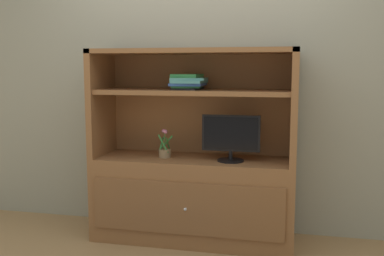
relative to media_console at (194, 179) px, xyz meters
The scene contains 5 objects.
painted_rear_wall 0.97m from the media_console, 90.00° to the left, with size 6.00×0.10×2.80m, color gray.
media_console is the anchor object (origin of this frame).
tv_monitor 0.48m from the media_console, 10.96° to the right, with size 0.45×0.20×0.36m.
potted_plant 0.33m from the media_console, behind, with size 0.12×0.12×0.23m.
magazine_stack 0.78m from the media_console, behind, with size 0.28×0.33×0.12m.
Camera 1 is at (0.77, -3.03, 1.39)m, focal length 41.82 mm.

